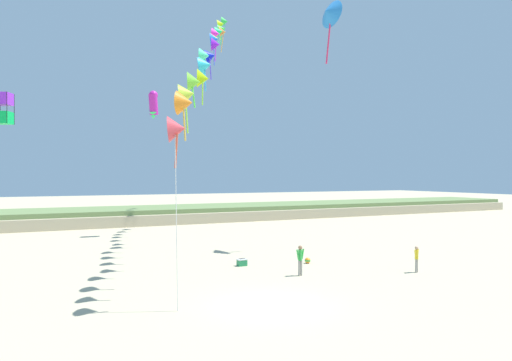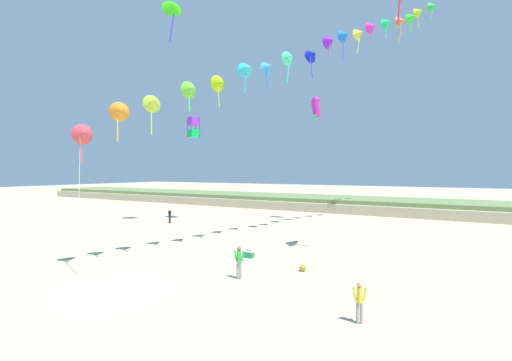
{
  "view_description": "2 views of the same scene",
  "coord_description": "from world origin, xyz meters",
  "px_view_note": "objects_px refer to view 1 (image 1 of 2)",
  "views": [
    {
      "loc": [
        -8.92,
        -17.11,
        5.47
      ],
      "look_at": [
        3.77,
        9.27,
        5.21
      ],
      "focal_mm": 32.0,
      "sensor_mm": 36.0,
      "label": 1
    },
    {
      "loc": [
        13.26,
        -10.02,
        5.42
      ],
      "look_at": [
        2.93,
        8.21,
        4.86
      ],
      "focal_mm": 24.0,
      "sensor_mm": 36.0,
      "label": 2
    }
  ],
  "objects_px": {
    "person_mid_center": "(417,257)",
    "large_kite_low_lead": "(329,13)",
    "beach_ball": "(308,260)",
    "person_near_left": "(300,258)",
    "beach_cooler": "(242,262)",
    "large_kite_mid_trail": "(4,108)",
    "large_kite_outer_drift": "(153,104)"
  },
  "relations": [
    {
      "from": "person_mid_center",
      "to": "large_kite_low_lead",
      "type": "height_order",
      "value": "large_kite_low_lead"
    },
    {
      "from": "person_mid_center",
      "to": "beach_ball",
      "type": "relative_size",
      "value": 4.15
    },
    {
      "from": "person_near_left",
      "to": "large_kite_low_lead",
      "type": "distance_m",
      "value": 19.17
    },
    {
      "from": "person_mid_center",
      "to": "beach_cooler",
      "type": "relative_size",
      "value": 2.6
    },
    {
      "from": "person_near_left",
      "to": "beach_ball",
      "type": "height_order",
      "value": "person_near_left"
    },
    {
      "from": "beach_cooler",
      "to": "large_kite_mid_trail",
      "type": "bearing_deg",
      "value": 141.32
    },
    {
      "from": "large_kite_mid_trail",
      "to": "beach_ball",
      "type": "relative_size",
      "value": 5.96
    },
    {
      "from": "large_kite_low_lead",
      "to": "large_kite_mid_trail",
      "type": "height_order",
      "value": "large_kite_low_lead"
    },
    {
      "from": "large_kite_low_lead",
      "to": "beach_cooler",
      "type": "bearing_deg",
      "value": -161.08
    },
    {
      "from": "person_near_left",
      "to": "beach_cooler",
      "type": "height_order",
      "value": "person_near_left"
    },
    {
      "from": "large_kite_low_lead",
      "to": "beach_cooler",
      "type": "height_order",
      "value": "large_kite_low_lead"
    },
    {
      "from": "large_kite_low_lead",
      "to": "beach_cooler",
      "type": "distance_m",
      "value": 19.53
    },
    {
      "from": "large_kite_mid_trail",
      "to": "large_kite_outer_drift",
      "type": "relative_size",
      "value": 0.82
    },
    {
      "from": "large_kite_outer_drift",
      "to": "beach_ball",
      "type": "distance_m",
      "value": 22.08
    },
    {
      "from": "large_kite_mid_trail",
      "to": "beach_cooler",
      "type": "distance_m",
      "value": 19.81
    },
    {
      "from": "beach_ball",
      "to": "beach_cooler",
      "type": "bearing_deg",
      "value": 165.08
    },
    {
      "from": "large_kite_outer_drift",
      "to": "beach_ball",
      "type": "height_order",
      "value": "large_kite_outer_drift"
    },
    {
      "from": "large_kite_mid_trail",
      "to": "beach_cooler",
      "type": "bearing_deg",
      "value": -38.68
    },
    {
      "from": "large_kite_outer_drift",
      "to": "person_near_left",
      "type": "bearing_deg",
      "value": -80.77
    },
    {
      "from": "person_near_left",
      "to": "person_mid_center",
      "type": "bearing_deg",
      "value": -18.42
    },
    {
      "from": "person_mid_center",
      "to": "large_kite_outer_drift",
      "type": "distance_m",
      "value": 27.14
    },
    {
      "from": "large_kite_low_lead",
      "to": "beach_ball",
      "type": "xyz_separation_m",
      "value": [
        -4.29,
        -3.93,
        -17.46
      ]
    },
    {
      "from": "large_kite_outer_drift",
      "to": "beach_cooler",
      "type": "xyz_separation_m",
      "value": [
        1.57,
        -16.58,
        -11.98
      ]
    },
    {
      "from": "person_near_left",
      "to": "large_kite_mid_trail",
      "type": "xyz_separation_m",
      "value": [
        -15.12,
        14.63,
        9.22
      ]
    },
    {
      "from": "person_near_left",
      "to": "large_kite_outer_drift",
      "type": "bearing_deg",
      "value": 99.23
    },
    {
      "from": "large_kite_low_lead",
      "to": "beach_ball",
      "type": "distance_m",
      "value": 18.41
    },
    {
      "from": "beach_cooler",
      "to": "beach_ball",
      "type": "distance_m",
      "value": 4.18
    },
    {
      "from": "person_mid_center",
      "to": "large_kite_mid_trail",
      "type": "height_order",
      "value": "large_kite_mid_trail"
    },
    {
      "from": "large_kite_outer_drift",
      "to": "beach_ball",
      "type": "relative_size",
      "value": 7.24
    },
    {
      "from": "large_kite_mid_trail",
      "to": "large_kite_outer_drift",
      "type": "distance_m",
      "value": 13.33
    },
    {
      "from": "person_near_left",
      "to": "large_kite_low_lead",
      "type": "relative_size",
      "value": 0.34
    },
    {
      "from": "large_kite_mid_trail",
      "to": "large_kite_outer_drift",
      "type": "height_order",
      "value": "large_kite_outer_drift"
    }
  ]
}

